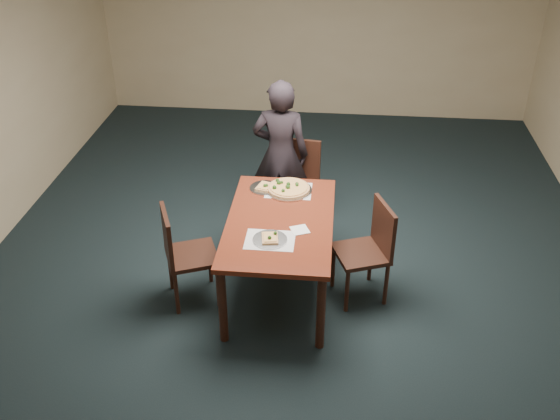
# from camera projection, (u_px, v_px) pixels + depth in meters

# --- Properties ---
(ground) EXTENTS (8.00, 8.00, 0.00)m
(ground) POSITION_uv_depth(u_px,v_px,m) (293.00, 278.00, 5.83)
(ground) COLOR black
(ground) RESTS_ON ground
(room_shell) EXTENTS (8.00, 8.00, 8.00)m
(room_shell) POSITION_uv_depth(u_px,v_px,m) (295.00, 103.00, 4.92)
(room_shell) COLOR tan
(room_shell) RESTS_ON ground
(dining_table) EXTENTS (0.90, 1.50, 0.75)m
(dining_table) POSITION_uv_depth(u_px,v_px,m) (280.00, 229.00, 5.34)
(dining_table) COLOR #551D11
(dining_table) RESTS_ON ground
(chair_far) EXTENTS (0.47, 0.47, 0.91)m
(chair_far) POSITION_uv_depth(u_px,v_px,m) (298.00, 179.00, 6.40)
(chair_far) COLOR black
(chair_far) RESTS_ON ground
(chair_left) EXTENTS (0.55, 0.55, 0.91)m
(chair_left) POSITION_uv_depth(u_px,v_px,m) (182.00, 251.00, 5.31)
(chair_left) COLOR black
(chair_left) RESTS_ON ground
(chair_right) EXTENTS (0.54, 0.54, 0.91)m
(chair_right) POSITION_uv_depth(u_px,v_px,m) (370.00, 246.00, 5.37)
(chair_right) COLOR black
(chair_right) RESTS_ON ground
(diner) EXTENTS (0.59, 0.41, 1.56)m
(diner) POSITION_uv_depth(u_px,v_px,m) (281.00, 154.00, 6.29)
(diner) COLOR black
(diner) RESTS_ON ground
(placemat_main) EXTENTS (0.42, 0.32, 0.00)m
(placemat_main) POSITION_uv_depth(u_px,v_px,m) (289.00, 190.00, 5.72)
(placemat_main) COLOR white
(placemat_main) RESTS_ON dining_table
(placemat_near) EXTENTS (0.40, 0.30, 0.00)m
(placemat_near) POSITION_uv_depth(u_px,v_px,m) (270.00, 240.00, 5.03)
(placemat_near) COLOR white
(placemat_near) RESTS_ON dining_table
(pizza_pan) EXTENTS (0.43, 0.43, 0.07)m
(pizza_pan) POSITION_uv_depth(u_px,v_px,m) (288.00, 188.00, 5.71)
(pizza_pan) COLOR silver
(pizza_pan) RESTS_ON dining_table
(slice_plate_near) EXTENTS (0.28, 0.28, 0.06)m
(slice_plate_near) POSITION_uv_depth(u_px,v_px,m) (270.00, 239.00, 5.02)
(slice_plate_near) COLOR silver
(slice_plate_near) RESTS_ON dining_table
(slice_plate_far) EXTENTS (0.28, 0.28, 0.06)m
(slice_plate_far) POSITION_uv_depth(u_px,v_px,m) (265.00, 187.00, 5.75)
(slice_plate_far) COLOR silver
(slice_plate_far) RESTS_ON dining_table
(napkin) EXTENTS (0.18, 0.18, 0.01)m
(napkin) POSITION_uv_depth(u_px,v_px,m) (300.00, 230.00, 5.15)
(napkin) COLOR white
(napkin) RESTS_ON dining_table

